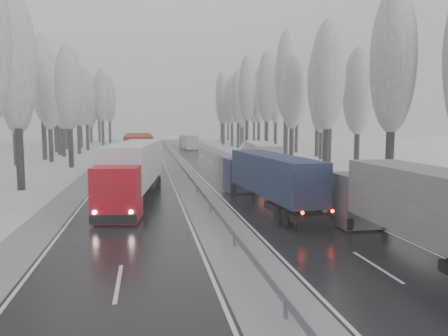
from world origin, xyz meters
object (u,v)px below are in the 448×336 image
object	(u,v)px
truck_blue_box	(267,176)
truck_red_red	(139,152)
truck_grey_tarp	(432,210)
truck_cream_box	(260,157)
truck_red_white	(134,168)
box_truck_distant	(188,142)

from	to	relation	value
truck_blue_box	truck_red_red	world-z (taller)	truck_red_red
truck_grey_tarp	truck_cream_box	bearing A→B (deg)	90.09
truck_grey_tarp	truck_cream_box	xyz separation A→B (m)	(0.24, 29.12, -0.14)
truck_grey_tarp	truck_blue_box	distance (m)	13.65
truck_red_red	truck_red_white	bearing A→B (deg)	-91.37
truck_grey_tarp	truck_red_red	bearing A→B (deg)	111.48
truck_red_white	truck_cream_box	bearing A→B (deg)	50.06
box_truck_distant	truck_red_white	world-z (taller)	truck_red_white
truck_grey_tarp	truck_red_white	distance (m)	21.26
truck_blue_box	truck_cream_box	world-z (taller)	truck_cream_box
truck_grey_tarp	box_truck_distant	xyz separation A→B (m)	(-2.83, 77.89, -0.76)
box_truck_distant	truck_red_red	distance (m)	45.95
truck_grey_tarp	truck_blue_box	size ratio (longest dim) A/B	1.06
truck_grey_tarp	truck_blue_box	bearing A→B (deg)	105.14
box_truck_distant	truck_grey_tarp	bearing A→B (deg)	-94.30
truck_blue_box	truck_cream_box	size ratio (longest dim) A/B	1.00
truck_blue_box	truck_cream_box	bearing A→B (deg)	72.36
truck_red_white	truck_red_red	distance (m)	15.97
truck_blue_box	truck_red_white	xyz separation A→B (m)	(-9.27, 3.83, 0.37)
box_truck_distant	truck_red_white	size ratio (longest dim) A/B	0.50
truck_blue_box	truck_red_white	world-z (taller)	truck_red_white
box_truck_distant	truck_red_red	world-z (taller)	truck_red_red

